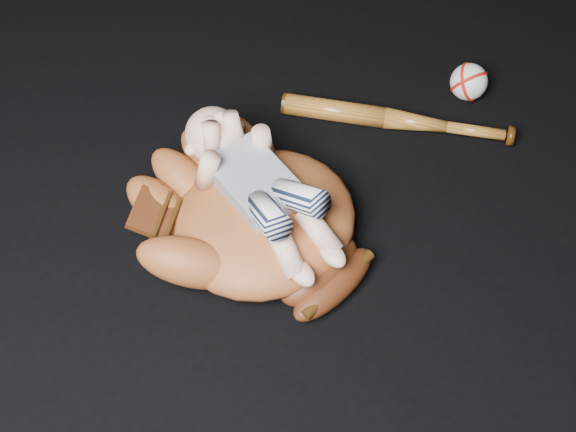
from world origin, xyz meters
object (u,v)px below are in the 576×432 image
(baseball_bat, at_px, (398,120))
(baseball_glove, at_px, (264,215))
(newborn_baby, at_px, (264,188))
(baseball, at_px, (469,82))

(baseball_bat, bearing_deg, baseball_glove, -169.29)
(newborn_baby, relative_size, baseball, 4.95)
(baseball_glove, distance_m, baseball, 0.50)
(baseball_bat, relative_size, baseball, 6.02)
(baseball_glove, bearing_deg, baseball, -4.80)
(baseball_glove, xyz_separation_m, baseball_bat, (0.34, 0.06, -0.05))
(baseball_glove, bearing_deg, newborn_baby, 34.23)
(newborn_baby, xyz_separation_m, baseball_bat, (0.33, 0.06, -0.10))
(baseball_glove, bearing_deg, baseball_bat, 0.23)
(baseball, bearing_deg, baseball_glove, -174.32)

